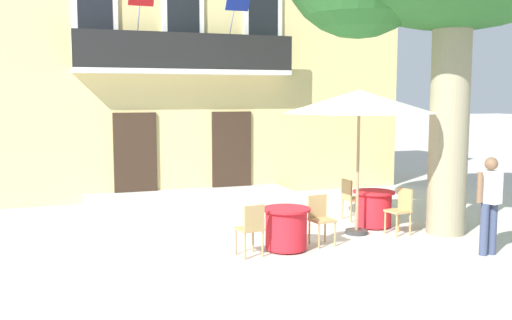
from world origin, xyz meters
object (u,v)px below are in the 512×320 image
object	(u,v)px
cafe_chair_middle_0	(251,226)
pedestrian_near_entrance	(490,200)
cafe_table_near_tree	(373,208)
cafe_chair_middle_1	(320,216)
cafe_table_middle	(286,228)
cafe_chair_near_tree_1	(351,197)
cafe_chair_near_tree_0	(401,208)
cafe_umbrella	(359,102)

from	to	relation	value
cafe_chair_middle_0	pedestrian_near_entrance	world-z (taller)	pedestrian_near_entrance
cafe_table_near_tree	cafe_chair_middle_1	size ratio (longest dim) A/B	0.95
cafe_table_near_tree	pedestrian_near_entrance	distance (m)	2.68
cafe_table_near_tree	cafe_chair_middle_0	distance (m)	3.39
cafe_table_near_tree	cafe_table_middle	bearing A→B (deg)	-156.34
cafe_table_middle	pedestrian_near_entrance	xyz separation A→B (m)	(3.16, -1.45, 0.57)
cafe_chair_near_tree_1	cafe_table_middle	bearing A→B (deg)	-141.78
cafe_chair_middle_1	cafe_table_near_tree	bearing A→B (deg)	28.44
cafe_table_near_tree	cafe_chair_near_tree_0	world-z (taller)	cafe_chair_near_tree_0
cafe_table_middle	cafe_umbrella	bearing A→B (deg)	19.66
cafe_chair_middle_1	cafe_umbrella	distance (m)	2.38
cafe_chair_middle_1	cafe_table_middle	bearing A→B (deg)	-168.52
pedestrian_near_entrance	cafe_umbrella	bearing A→B (deg)	123.33
cafe_chair_near_tree_0	cafe_table_near_tree	bearing A→B (deg)	103.35
cafe_table_middle	pedestrian_near_entrance	distance (m)	3.53
cafe_table_middle	cafe_umbrella	distance (m)	2.92
cafe_chair_near_tree_1	cafe_umbrella	xyz separation A→B (m)	(-0.50, -1.16, 2.08)
cafe_chair_near_tree_0	cafe_chair_middle_0	xyz separation A→B (m)	(-3.32, -0.52, 0.00)
cafe_table_middle	cafe_chair_middle_1	size ratio (longest dim) A/B	0.95
cafe_chair_near_tree_0	pedestrian_near_entrance	xyz separation A→B (m)	(0.57, -1.78, 0.43)
cafe_chair_middle_1	pedestrian_near_entrance	size ratio (longest dim) A/B	0.54
cafe_chair_middle_0	cafe_chair_near_tree_0	bearing A→B (deg)	8.98
cafe_table_near_tree	cafe_chair_near_tree_0	size ratio (longest dim) A/B	0.95
cafe_chair_middle_0	cafe_chair_middle_1	size ratio (longest dim) A/B	1.00
cafe_table_near_tree	cafe_umbrella	xyz separation A→B (m)	(-0.63, -0.42, 2.22)
cafe_table_middle	cafe_chair_near_tree_0	bearing A→B (deg)	7.15
cafe_umbrella	cafe_table_middle	bearing A→B (deg)	-160.34
cafe_table_near_tree	cafe_umbrella	size ratio (longest dim) A/B	0.30
cafe_table_middle	cafe_umbrella	size ratio (longest dim) A/B	0.30
cafe_chair_near_tree_1	cafe_table_middle	xyz separation A→B (m)	(-2.29, -1.80, -0.14)
cafe_chair_near_tree_1	cafe_chair_middle_1	distance (m)	2.26
cafe_chair_middle_0	pedestrian_near_entrance	distance (m)	4.11
cafe_chair_middle_0	cafe_table_middle	bearing A→B (deg)	15.35
cafe_table_near_tree	cafe_chair_middle_0	size ratio (longest dim) A/B	0.95
cafe_chair_near_tree_0	cafe_chair_near_tree_1	xyz separation A→B (m)	(-0.30, 1.48, 0.00)
cafe_chair_middle_1	cafe_chair_middle_0	bearing A→B (deg)	-166.59
cafe_chair_near_tree_0	cafe_chair_middle_1	world-z (taller)	same
cafe_table_near_tree	cafe_table_middle	world-z (taller)	same
cafe_table_middle	pedestrian_near_entrance	bearing A→B (deg)	-24.72
cafe_table_near_tree	cafe_chair_middle_1	distance (m)	1.91
cafe_chair_middle_1	cafe_umbrella	bearing A→B (deg)	24.99
cafe_table_near_tree	cafe_chair_middle_0	world-z (taller)	cafe_chair_middle_0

